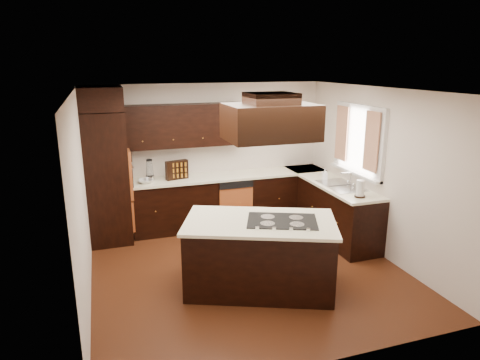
% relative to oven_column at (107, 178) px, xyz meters
% --- Properties ---
extents(floor, '(4.20, 4.20, 0.02)m').
position_rel_oven_column_xyz_m(floor, '(1.78, -1.71, -1.07)').
color(floor, '#572812').
rests_on(floor, ground).
extents(ceiling, '(4.20, 4.20, 0.02)m').
position_rel_oven_column_xyz_m(ceiling, '(1.78, -1.71, 1.45)').
color(ceiling, silver).
rests_on(ceiling, ground).
extents(wall_back, '(4.20, 0.02, 2.50)m').
position_rel_oven_column_xyz_m(wall_back, '(1.78, 0.40, 0.19)').
color(wall_back, beige).
rests_on(wall_back, ground).
extents(wall_front, '(4.20, 0.02, 2.50)m').
position_rel_oven_column_xyz_m(wall_front, '(1.78, -3.81, 0.19)').
color(wall_front, beige).
rests_on(wall_front, ground).
extents(wall_left, '(0.02, 4.20, 2.50)m').
position_rel_oven_column_xyz_m(wall_left, '(-0.33, -1.71, 0.19)').
color(wall_left, beige).
rests_on(wall_left, ground).
extents(wall_right, '(0.02, 4.20, 2.50)m').
position_rel_oven_column_xyz_m(wall_right, '(3.88, -1.71, 0.19)').
color(wall_right, beige).
rests_on(wall_right, ground).
extents(oven_column, '(0.65, 0.75, 2.12)m').
position_rel_oven_column_xyz_m(oven_column, '(0.00, 0.00, 0.00)').
color(oven_column, black).
rests_on(oven_column, floor).
extents(wall_oven_face, '(0.05, 0.62, 0.78)m').
position_rel_oven_column_xyz_m(wall_oven_face, '(0.35, 0.00, 0.06)').
color(wall_oven_face, '#B85828').
rests_on(wall_oven_face, oven_column).
extents(base_cabinets_back, '(2.93, 0.60, 0.88)m').
position_rel_oven_column_xyz_m(base_cabinets_back, '(1.81, 0.09, -0.62)').
color(base_cabinets_back, black).
rests_on(base_cabinets_back, floor).
extents(base_cabinets_right, '(0.60, 2.40, 0.88)m').
position_rel_oven_column_xyz_m(base_cabinets_right, '(3.58, -0.80, -0.62)').
color(base_cabinets_right, black).
rests_on(base_cabinets_right, floor).
extents(countertop_back, '(2.93, 0.63, 0.04)m').
position_rel_oven_column_xyz_m(countertop_back, '(1.81, 0.08, -0.16)').
color(countertop_back, '#F5EFCC').
rests_on(countertop_back, base_cabinets_back).
extents(countertop_right, '(0.63, 2.40, 0.04)m').
position_rel_oven_column_xyz_m(countertop_right, '(3.56, -0.80, -0.16)').
color(countertop_right, '#F5EFCC').
rests_on(countertop_right, base_cabinets_right).
extents(upper_cabinets, '(2.00, 0.34, 0.72)m').
position_rel_oven_column_xyz_m(upper_cabinets, '(1.34, 0.23, 0.75)').
color(upper_cabinets, black).
rests_on(upper_cabinets, wall_back).
extents(dishwasher_front, '(0.60, 0.05, 0.72)m').
position_rel_oven_column_xyz_m(dishwasher_front, '(2.10, -0.20, -0.66)').
color(dishwasher_front, '#B85828').
rests_on(dishwasher_front, floor).
extents(window_frame, '(0.06, 1.32, 1.12)m').
position_rel_oven_column_xyz_m(window_frame, '(3.85, -1.16, 0.59)').
color(window_frame, silver).
rests_on(window_frame, wall_right).
extents(window_pane, '(0.00, 1.20, 1.00)m').
position_rel_oven_column_xyz_m(window_pane, '(3.87, -1.16, 0.59)').
color(window_pane, white).
rests_on(window_pane, wall_right).
extents(curtain_left, '(0.02, 0.34, 0.90)m').
position_rel_oven_column_xyz_m(curtain_left, '(3.79, -1.57, 0.64)').
color(curtain_left, beige).
rests_on(curtain_left, wall_right).
extents(curtain_right, '(0.02, 0.34, 0.90)m').
position_rel_oven_column_xyz_m(curtain_right, '(3.79, -0.74, 0.64)').
color(curtain_right, beige).
rests_on(curtain_right, wall_right).
extents(sink_rim, '(0.52, 0.84, 0.01)m').
position_rel_oven_column_xyz_m(sink_rim, '(3.58, -1.16, -0.14)').
color(sink_rim, silver).
rests_on(sink_rim, countertop_right).
extents(island, '(2.06, 1.62, 0.88)m').
position_rel_oven_column_xyz_m(island, '(1.77, -2.22, -0.62)').
color(island, black).
rests_on(island, floor).
extents(island_top, '(2.15, 1.70, 0.04)m').
position_rel_oven_column_xyz_m(island_top, '(1.77, -2.22, -0.16)').
color(island_top, '#F5EFCC').
rests_on(island_top, island).
extents(cooktop, '(1.01, 0.86, 0.01)m').
position_rel_oven_column_xyz_m(cooktop, '(2.03, -2.33, -0.13)').
color(cooktop, black).
rests_on(cooktop, island_top).
extents(range_hood, '(1.05, 0.72, 0.42)m').
position_rel_oven_column_xyz_m(range_hood, '(1.88, -2.25, 1.10)').
color(range_hood, black).
rests_on(range_hood, ceiling).
extents(hood_duct, '(0.55, 0.50, 0.13)m').
position_rel_oven_column_xyz_m(hood_duct, '(1.88, -2.25, 1.38)').
color(hood_duct, black).
rests_on(hood_duct, ceiling).
extents(blender_base, '(0.15, 0.15, 0.10)m').
position_rel_oven_column_xyz_m(blender_base, '(0.68, 0.06, -0.09)').
color(blender_base, silver).
rests_on(blender_base, countertop_back).
extents(blender_pitcher, '(0.13, 0.13, 0.26)m').
position_rel_oven_column_xyz_m(blender_pitcher, '(0.68, 0.06, 0.09)').
color(blender_pitcher, silver).
rests_on(blender_pitcher, blender_base).
extents(spice_rack, '(0.40, 0.19, 0.32)m').
position_rel_oven_column_xyz_m(spice_rack, '(1.14, 0.09, 0.02)').
color(spice_rack, black).
rests_on(spice_rack, countertop_back).
extents(mixing_bowl, '(0.29, 0.29, 0.06)m').
position_rel_oven_column_xyz_m(mixing_bowl, '(0.61, 0.01, -0.11)').
color(mixing_bowl, silver).
rests_on(mixing_bowl, countertop_back).
extents(soap_bottle, '(0.11, 0.11, 0.19)m').
position_rel_oven_column_xyz_m(soap_bottle, '(3.52, -0.72, -0.05)').
color(soap_bottle, silver).
rests_on(soap_bottle, countertop_right).
extents(paper_towel, '(0.16, 0.16, 0.26)m').
position_rel_oven_column_xyz_m(paper_towel, '(3.52, -1.77, -0.01)').
color(paper_towel, silver).
rests_on(paper_towel, countertop_right).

